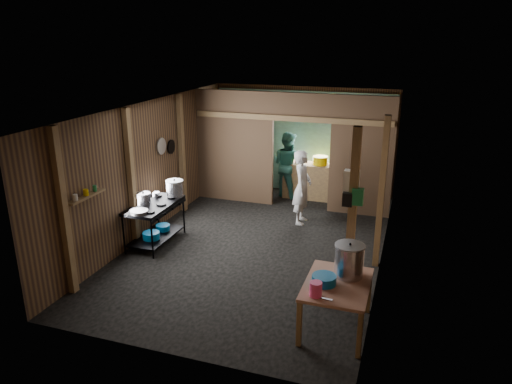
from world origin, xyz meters
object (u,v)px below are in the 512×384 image
(gas_range, at_px, (155,224))
(cook, at_px, (302,187))
(prep_table, at_px, (336,306))
(stock_pot, at_px, (349,261))
(stove_pot_large, at_px, (175,189))
(pink_bucket, at_px, (316,289))
(yellow_tub, at_px, (320,160))

(gas_range, bearing_deg, cook, 38.55)
(prep_table, distance_m, stock_pot, 0.62)
(gas_range, relative_size, stove_pot_large, 3.92)
(stove_pot_large, bearing_deg, stock_pot, -28.35)
(stock_pot, bearing_deg, prep_table, -112.77)
(gas_range, height_order, cook, cook)
(prep_table, distance_m, stove_pot_large, 4.22)
(pink_bucket, distance_m, cook, 4.15)
(stock_pot, xyz_separation_m, pink_bucket, (-0.31, -0.66, -0.12))
(pink_bucket, bearing_deg, yellow_tub, 100.73)
(stove_pot_large, distance_m, stock_pot, 4.14)
(gas_range, relative_size, pink_bucket, 6.99)
(gas_range, distance_m, pink_bucket, 4.10)
(prep_table, height_order, pink_bucket, pink_bucket)
(prep_table, xyz_separation_m, cook, (-1.33, 3.59, 0.44))
(stove_pot_large, height_order, pink_bucket, stove_pot_large)
(stove_pot_large, relative_size, yellow_tub, 0.95)
(gas_range, height_order, stove_pot_large, stove_pot_large)
(stove_pot_large, distance_m, yellow_tub, 3.77)
(pink_bucket, height_order, cook, cook)
(stove_pot_large, bearing_deg, cook, 31.78)
(prep_table, height_order, yellow_tub, yellow_tub)
(pink_bucket, height_order, yellow_tub, yellow_tub)
(stock_pot, relative_size, yellow_tub, 1.33)
(stock_pot, bearing_deg, pink_bucket, -115.27)
(prep_table, relative_size, stock_pot, 2.42)
(prep_table, relative_size, cook, 0.74)
(stove_pot_large, xyz_separation_m, stock_pot, (3.64, -1.97, -0.04))
(prep_table, height_order, stove_pot_large, stove_pot_large)
(gas_range, xyz_separation_m, pink_bucket, (3.50, -2.10, 0.38))
(stove_pot_large, relative_size, cook, 0.22)
(stock_pot, xyz_separation_m, yellow_tub, (-1.38, 4.98, 0.05))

